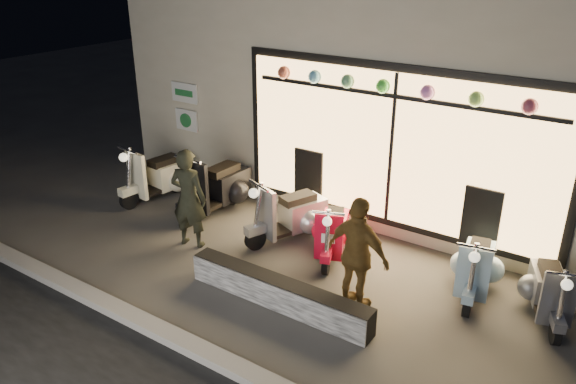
% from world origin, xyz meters
% --- Properties ---
extents(ground, '(40.00, 40.00, 0.00)m').
position_xyz_m(ground, '(0.00, 0.00, 0.00)').
color(ground, '#383533').
rests_on(ground, ground).
extents(kerb, '(40.00, 0.25, 0.12)m').
position_xyz_m(kerb, '(0.00, -2.00, 0.06)').
color(kerb, slate).
rests_on(kerb, ground).
extents(shop_building, '(10.20, 6.23, 4.20)m').
position_xyz_m(shop_building, '(0.00, 4.98, 2.10)').
color(shop_building, beige).
rests_on(shop_building, ground).
extents(graffiti_barrier, '(2.75, 0.28, 0.40)m').
position_xyz_m(graffiti_barrier, '(0.44, -0.65, 0.20)').
color(graffiti_barrier, black).
rests_on(graffiti_barrier, ground).
extents(scooter_silver, '(0.83, 1.46, 1.06)m').
position_xyz_m(scooter_silver, '(-0.46, 1.12, 0.43)').
color(scooter_silver, black).
rests_on(scooter_silver, ground).
extents(scooter_red, '(0.74, 1.30, 0.94)m').
position_xyz_m(scooter_red, '(0.31, 1.03, 0.38)').
color(scooter_red, black).
rests_on(scooter_red, ground).
extents(scooter_black, '(0.55, 1.64, 1.17)m').
position_xyz_m(scooter_black, '(-2.18, 1.27, 0.47)').
color(scooter_black, black).
rests_on(scooter_black, ground).
extents(scooter_cream, '(0.60, 1.54, 1.09)m').
position_xyz_m(scooter_cream, '(-3.50, 1.11, 0.44)').
color(scooter_cream, black).
rests_on(scooter_cream, ground).
extents(scooter_blue, '(0.57, 1.35, 0.96)m').
position_xyz_m(scooter_blue, '(2.49, 1.22, 0.38)').
color(scooter_blue, black).
rests_on(scooter_blue, ground).
extents(scooter_grey, '(0.70, 1.26, 0.91)m').
position_xyz_m(scooter_grey, '(3.44, 1.20, 0.37)').
color(scooter_grey, black).
rests_on(scooter_grey, ground).
extents(man, '(0.67, 0.52, 1.64)m').
position_xyz_m(man, '(-1.71, -0.04, 0.82)').
color(man, black).
rests_on(man, ground).
extents(woman, '(0.98, 0.53, 1.59)m').
position_xyz_m(woman, '(1.31, -0.09, 0.79)').
color(woman, brown).
rests_on(woman, ground).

